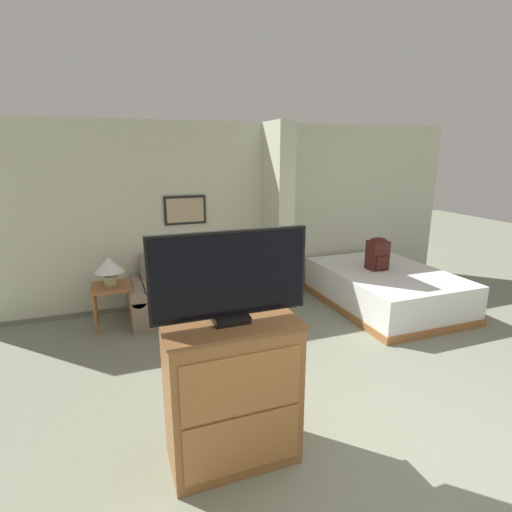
{
  "coord_description": "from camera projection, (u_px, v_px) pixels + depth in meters",
  "views": [
    {
      "loc": [
        -1.83,
        -1.79,
        2.2
      ],
      "look_at": [
        -0.31,
        2.29,
        1.05
      ],
      "focal_mm": 28.0,
      "sensor_mm": 36.0,
      "label": 1
    }
  ],
  "objects": [
    {
      "name": "ground_plane",
      "position": [
        411.0,
        474.0,
        2.8
      ],
      "size": [
        20.0,
        20.0,
        0.0
      ],
      "primitive_type": "plane",
      "color": "gray"
    },
    {
      "name": "wall_back",
      "position": [
        239.0,
        213.0,
        5.98
      ],
      "size": [
        7.31,
        0.16,
        2.6
      ],
      "color": "beige",
      "rests_on": "ground_plane"
    },
    {
      "name": "wall_partition_pillar",
      "position": [
        278.0,
        215.0,
        5.79
      ],
      "size": [
        0.24,
        0.64,
        2.6
      ],
      "color": "beige",
      "rests_on": "ground_plane"
    },
    {
      "name": "couch",
      "position": [
        194.0,
        292.0,
        5.53
      ],
      "size": [
        1.74,
        0.84,
        0.82
      ],
      "color": "gray",
      "rests_on": "ground_plane"
    },
    {
      "name": "coffee_table",
      "position": [
        218.0,
        316.0,
        4.62
      ],
      "size": [
        0.77,
        0.42,
        0.4
      ],
      "color": "#996033",
      "rests_on": "ground_plane"
    },
    {
      "name": "side_table",
      "position": [
        112.0,
        291.0,
        5.08
      ],
      "size": [
        0.49,
        0.49,
        0.55
      ],
      "color": "#996033",
      "rests_on": "ground_plane"
    },
    {
      "name": "table_lamp",
      "position": [
        109.0,
        266.0,
        5.0
      ],
      "size": [
        0.37,
        0.37,
        0.37
      ],
      "color": "tan",
      "rests_on": "side_table"
    },
    {
      "name": "tv_dresser",
      "position": [
        232.0,
        393.0,
        2.83
      ],
      "size": [
        0.93,
        0.49,
        1.08
      ],
      "color": "#996033",
      "rests_on": "ground_plane"
    },
    {
      "name": "tv",
      "position": [
        230.0,
        277.0,
        2.61
      ],
      "size": [
        1.07,
        0.16,
        0.63
      ],
      "color": "black",
      "rests_on": "tv_dresser"
    },
    {
      "name": "bed",
      "position": [
        384.0,
        287.0,
        5.82
      ],
      "size": [
        1.56,
        2.13,
        0.53
      ],
      "color": "#996033",
      "rests_on": "ground_plane"
    },
    {
      "name": "backpack",
      "position": [
        378.0,
        253.0,
        5.75
      ],
      "size": [
        0.27,
        0.25,
        0.47
      ],
      "color": "#471E19",
      "rests_on": "bed"
    }
  ]
}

